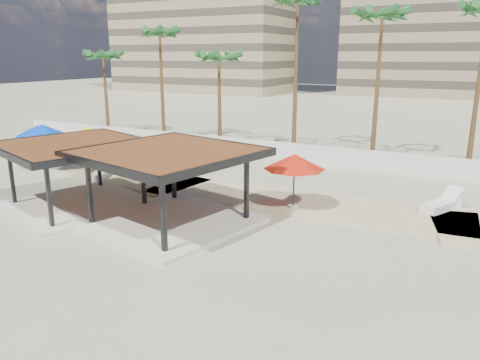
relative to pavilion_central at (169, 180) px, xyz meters
The scene contains 18 objects.
ground 3.22m from the pavilion_central, 41.66° to the right, with size 200.00×200.00×0.00m, color tan.
promenade 7.39m from the pavilion_central, 56.81° to the left, with size 44.45×7.97×0.24m.
boundary_wall 14.50m from the pavilion_central, 82.41° to the left, with size 56.00×0.30×1.20m, color silver.
building_west 78.62m from the pavilion_central, 121.16° to the left, with size 34.00×16.00×32.40m.
building_mid 77.52m from the pavilion_central, 85.57° to the left, with size 38.00×16.00×30.40m.
pavilion_central is the anchor object (origin of this frame).
pavilion_west 5.34m from the pavilion_central, behind, with size 7.86×7.86×3.15m.
umbrella_a 14.89m from the pavilion_central, 160.44° to the left, with size 2.93×2.93×2.54m.
umbrella_b 10.27m from the pavilion_central, 154.21° to the left, with size 3.65×3.65×2.82m.
umbrella_c 5.80m from the pavilion_central, 45.24° to the left, with size 3.76×3.76×2.56m.
umbrella_f 13.22m from the pavilion_central, 161.89° to the left, with size 3.86×3.86×2.79m.
lounger_a 9.14m from the pavilion_central, 152.56° to the left, with size 1.63×2.24×0.82m.
lounger_b 12.56m from the pavilion_central, 34.74° to the left, with size 1.74×2.49×0.91m.
palm_a 25.76m from the pavilion_central, 138.99° to the left, with size 3.00×3.00×7.88m.
palm_b 22.43m from the pavilion_central, 127.60° to the left, with size 3.00×3.00×9.68m.
palm_c 18.49m from the pavilion_central, 113.39° to the left, with size 3.00×3.00×7.77m.
palm_d 19.16m from the pavilion_central, 93.64° to the left, with size 3.00×3.00×11.64m.
palm_e 18.85m from the pavilion_central, 73.63° to the left, with size 3.00×3.00×10.43m.
Camera 1 is at (9.72, -13.79, 7.11)m, focal length 35.00 mm.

